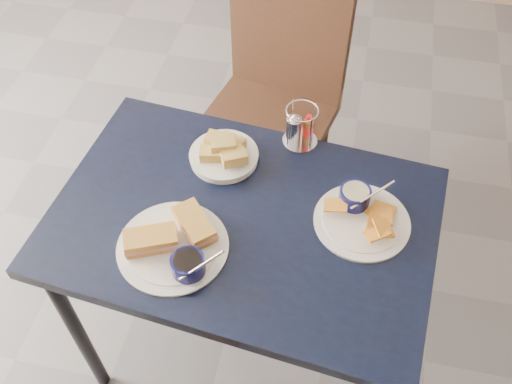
% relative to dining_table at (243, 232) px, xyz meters
% --- Properties ---
extents(ground, '(6.00, 6.00, 0.00)m').
position_rel_dining_table_xyz_m(ground, '(-0.07, 0.03, -0.67)').
color(ground, '#59585E').
rests_on(ground, ground).
extents(dining_table, '(1.15, 0.82, 0.75)m').
position_rel_dining_table_xyz_m(dining_table, '(0.00, 0.00, 0.00)').
color(dining_table, black).
rests_on(dining_table, ground).
extents(chair_far, '(0.56, 0.55, 0.99)m').
position_rel_dining_table_xyz_m(chair_far, '(-0.06, 0.76, -0.10)').
color(chair_far, black).
rests_on(chair_far, ground).
extents(sandwich_plate, '(0.32, 0.31, 0.12)m').
position_rel_dining_table_xyz_m(sandwich_plate, '(-0.15, -0.14, 0.10)').
color(sandwich_plate, white).
rests_on(sandwich_plate, dining_table).
extents(plantain_plate, '(0.27, 0.27, 0.12)m').
position_rel_dining_table_xyz_m(plantain_plate, '(0.32, 0.07, 0.09)').
color(plantain_plate, white).
rests_on(plantain_plate, dining_table).
extents(bread_basket, '(0.21, 0.21, 0.08)m').
position_rel_dining_table_xyz_m(bread_basket, '(-0.10, 0.20, 0.10)').
color(bread_basket, white).
rests_on(bread_basket, dining_table).
extents(condiment_caddy, '(0.11, 0.11, 0.14)m').
position_rel_dining_table_xyz_m(condiment_caddy, '(0.11, 0.33, 0.13)').
color(condiment_caddy, silver).
rests_on(condiment_caddy, dining_table).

